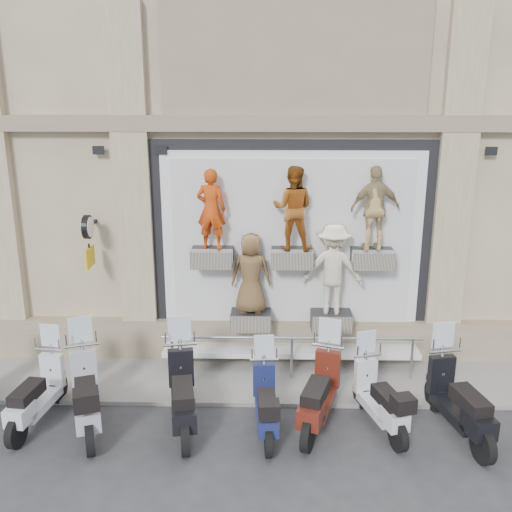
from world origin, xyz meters
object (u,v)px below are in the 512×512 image
at_px(scooter_c, 85,381).
at_px(scooter_f, 320,381).
at_px(scooter_b, 35,382).
at_px(scooter_e, 266,392).
at_px(clock_sign_bracket, 88,234).
at_px(scooter_d, 182,381).
at_px(scooter_h, 461,388).
at_px(guard_rail, 292,359).
at_px(scooter_g, 380,387).

height_order(scooter_c, scooter_f, scooter_c).
relative_size(scooter_b, scooter_e, 1.05).
height_order(clock_sign_bracket, scooter_d, clock_sign_bracket).
bearing_deg(scooter_b, scooter_c, -0.86).
height_order(scooter_d, scooter_e, scooter_d).
bearing_deg(scooter_e, scooter_b, 173.63).
distance_m(scooter_b, scooter_h, 6.97).
bearing_deg(scooter_f, scooter_c, -159.86).
bearing_deg(clock_sign_bracket, scooter_b, -101.82).
bearing_deg(guard_rail, scooter_g, -48.46).
bearing_deg(scooter_d, scooter_e, -14.67).
relative_size(scooter_c, scooter_h, 1.02).
bearing_deg(scooter_g, scooter_e, 169.15).
bearing_deg(scooter_h, scooter_d, 167.04).
bearing_deg(scooter_h, scooter_b, 167.00).
bearing_deg(scooter_b, scooter_e, 4.47).
height_order(guard_rail, scooter_d, scooter_d).
xyz_separation_m(scooter_e, scooter_h, (3.12, -0.01, 0.11)).
bearing_deg(clock_sign_bracket, scooter_f, -25.05).
bearing_deg(scooter_g, scooter_h, -24.24).
relative_size(scooter_b, scooter_g, 1.04).
distance_m(clock_sign_bracket, scooter_g, 6.03).
relative_size(scooter_e, scooter_g, 0.98).
bearing_deg(guard_rail, scooter_c, -153.88).
bearing_deg(scooter_b, scooter_f, 7.39).
bearing_deg(scooter_b, guard_rail, 26.99).
distance_m(scooter_e, scooter_h, 3.12).
bearing_deg(scooter_e, scooter_c, 175.21).
bearing_deg(scooter_b, scooter_d, 5.48).
xyz_separation_m(scooter_f, scooter_g, (0.99, -0.03, -0.09)).
bearing_deg(scooter_f, scooter_h, 12.55).
bearing_deg(scooter_b, clock_sign_bracket, 85.22).
height_order(scooter_e, scooter_g, scooter_g).
xyz_separation_m(clock_sign_bracket, scooter_h, (6.54, -2.22, -1.95)).
height_order(clock_sign_bracket, scooter_g, clock_sign_bracket).
relative_size(guard_rail, clock_sign_bracket, 4.96).
bearing_deg(scooter_b, scooter_g, 7.02).
xyz_separation_m(clock_sign_bracket, scooter_d, (2.04, -2.11, -1.94)).
bearing_deg(scooter_h, scooter_g, 160.29).
height_order(scooter_d, scooter_f, scooter_d).
height_order(clock_sign_bracket, scooter_b, clock_sign_bracket).
distance_m(scooter_c, scooter_d, 1.59).
bearing_deg(scooter_e, scooter_f, 8.98).
xyz_separation_m(clock_sign_bracket, scooter_e, (3.41, -2.21, -2.07)).
height_order(scooter_b, scooter_f, scooter_f).
distance_m(scooter_d, scooter_f, 2.27).
bearing_deg(scooter_h, scooter_e, 168.33).
bearing_deg(scooter_e, clock_sign_bracket, 143.26).
xyz_separation_m(scooter_c, scooter_h, (6.09, -0.06, -0.01)).
bearing_deg(scooter_c, scooter_b, 152.74).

